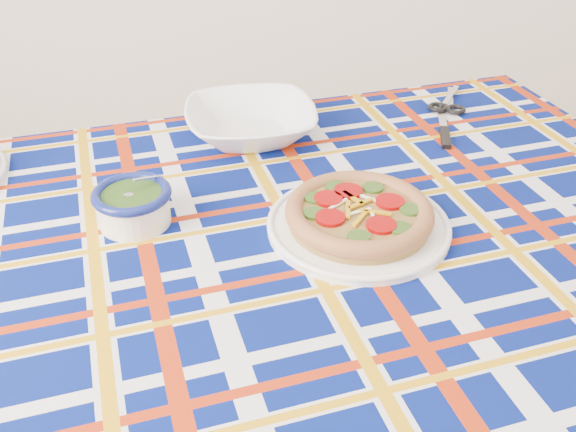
{
  "coord_description": "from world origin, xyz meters",
  "views": [
    {
      "loc": [
        -0.33,
        -0.56,
        1.33
      ],
      "look_at": [
        -0.19,
        0.29,
        0.76
      ],
      "focal_mm": 40.0,
      "sensor_mm": 36.0,
      "label": 1
    }
  ],
  "objects": [
    {
      "name": "dining_table",
      "position": [
        -0.26,
        0.26,
        0.67
      ],
      "size": [
        1.69,
        1.19,
        0.74
      ],
      "rotation": [
        0.0,
        0.0,
        0.14
      ],
      "color": "brown",
      "rests_on": "floor"
    },
    {
      "name": "tablecloth",
      "position": [
        -0.26,
        0.26,
        0.69
      ],
      "size": [
        1.73,
        1.23,
        0.1
      ],
      "primitive_type": null,
      "rotation": [
        0.0,
        0.0,
        0.14
      ],
      "color": "#05125C",
      "rests_on": "dining_table"
    },
    {
      "name": "main_focaccia_plate",
      "position": [
        -0.08,
        0.26,
        0.77
      ],
      "size": [
        0.33,
        0.33,
        0.06
      ],
      "primitive_type": null,
      "rotation": [
        0.0,
        0.0,
        0.1
      ],
      "color": "olive",
      "rests_on": "tablecloth"
    },
    {
      "name": "pesto_bowl",
      "position": [
        -0.44,
        0.34,
        0.78
      ],
      "size": [
        0.14,
        0.14,
        0.08
      ],
      "primitive_type": null,
      "rotation": [
        0.0,
        0.0,
        0.13
      ],
      "color": "#1B370F",
      "rests_on": "tablecloth"
    },
    {
      "name": "serving_bowl",
      "position": [
        -0.21,
        0.62,
        0.78
      ],
      "size": [
        0.27,
        0.27,
        0.06
      ],
      "primitive_type": "imported",
      "rotation": [
        0.0,
        0.0,
        0.02
      ],
      "color": "white",
      "rests_on": "tablecloth"
    },
    {
      "name": "table_knife",
      "position": [
        0.2,
        0.64,
        0.75
      ],
      "size": [
        0.09,
        0.22,
        0.01
      ],
      "primitive_type": null,
      "rotation": [
        0.0,
        0.0,
        1.27
      ],
      "color": "silver",
      "rests_on": "tablecloth"
    },
    {
      "name": "kitchen_scissors",
      "position": [
        0.26,
        0.74,
        0.75
      ],
      "size": [
        0.16,
        0.2,
        0.02
      ],
      "primitive_type": null,
      "rotation": [
        0.0,
        0.0,
        1.08
      ],
      "color": "silver",
      "rests_on": "tablecloth"
    }
  ]
}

